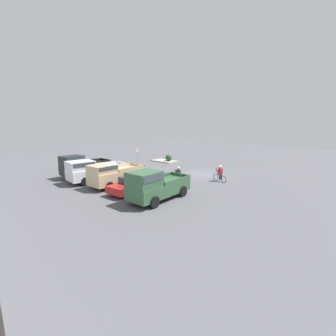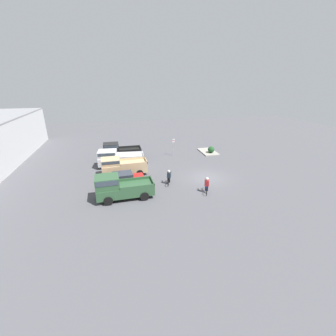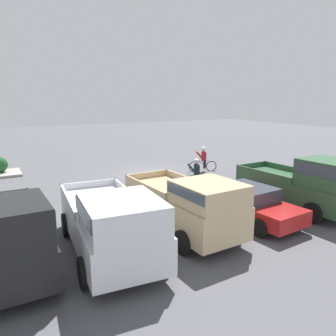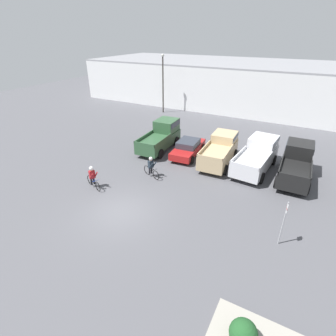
{
  "view_description": "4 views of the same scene",
  "coord_description": "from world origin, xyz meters",
  "px_view_note": "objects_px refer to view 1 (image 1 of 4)",
  "views": [
    {
      "loc": [
        -13.84,
        20.52,
        5.45
      ],
      "look_at": [
        0.88,
        4.24,
        1.2
      ],
      "focal_mm": 24.0,
      "sensor_mm": 36.0,
      "label": 1
    },
    {
      "loc": [
        -21.6,
        9.34,
        10.27
      ],
      "look_at": [
        0.88,
        4.24,
        1.2
      ],
      "focal_mm": 24.0,
      "sensor_mm": 36.0,
      "label": 2
    },
    {
      "loc": [
        8.7,
        18.29,
        4.65
      ],
      "look_at": [
        0.88,
        4.24,
        1.2
      ],
      "focal_mm": 35.0,
      "sensor_mm": 36.0,
      "label": 3
    },
    {
      "loc": [
        8.44,
        -9.69,
        9.51
      ],
      "look_at": [
        0.88,
        4.24,
        1.2
      ],
      "focal_mm": 28.0,
      "sensor_mm": 36.0,
      "label": 4
    }
  ],
  "objects_px": {
    "shrub": "(169,158)",
    "cyclist_1": "(220,173)",
    "pickup_truck_0": "(155,185)",
    "pickup_truck_1": "(114,174)",
    "pickup_truck_2": "(93,170)",
    "fire_lane_sign": "(137,155)",
    "pickup_truck_3": "(82,166)",
    "cyclist_0": "(178,174)",
    "sedan_0": "(134,184)"
  },
  "relations": [
    {
      "from": "shrub",
      "to": "cyclist_1",
      "type": "bearing_deg",
      "value": 155.16
    },
    {
      "from": "pickup_truck_0",
      "to": "pickup_truck_1",
      "type": "height_order",
      "value": "pickup_truck_0"
    },
    {
      "from": "pickup_truck_2",
      "to": "cyclist_1",
      "type": "xyz_separation_m",
      "value": [
        -9.1,
        -8.29,
        -0.27
      ]
    },
    {
      "from": "pickup_truck_1",
      "to": "fire_lane_sign",
      "type": "height_order",
      "value": "fire_lane_sign"
    },
    {
      "from": "pickup_truck_1",
      "to": "pickup_truck_3",
      "type": "height_order",
      "value": "pickup_truck_3"
    },
    {
      "from": "pickup_truck_1",
      "to": "pickup_truck_2",
      "type": "bearing_deg",
      "value": 7.8
    },
    {
      "from": "cyclist_0",
      "to": "cyclist_1",
      "type": "distance_m",
      "value": 4.13
    },
    {
      "from": "pickup_truck_0",
      "to": "cyclist_0",
      "type": "height_order",
      "value": "pickup_truck_0"
    },
    {
      "from": "pickup_truck_2",
      "to": "fire_lane_sign",
      "type": "distance_m",
      "value": 8.43
    },
    {
      "from": "cyclist_1",
      "to": "fire_lane_sign",
      "type": "height_order",
      "value": "fire_lane_sign"
    },
    {
      "from": "pickup_truck_0",
      "to": "shrub",
      "type": "bearing_deg",
      "value": -51.37
    },
    {
      "from": "pickup_truck_0",
      "to": "cyclist_0",
      "type": "xyz_separation_m",
      "value": [
        2.03,
        -5.12,
        -0.37
      ]
    },
    {
      "from": "sedan_0",
      "to": "pickup_truck_1",
      "type": "relative_size",
      "value": 0.88
    },
    {
      "from": "pickup_truck_2",
      "to": "shrub",
      "type": "relative_size",
      "value": 5.95
    },
    {
      "from": "pickup_truck_1",
      "to": "fire_lane_sign",
      "type": "distance_m",
      "value": 9.45
    },
    {
      "from": "pickup_truck_0",
      "to": "cyclist_1",
      "type": "relative_size",
      "value": 3.03
    },
    {
      "from": "sedan_0",
      "to": "fire_lane_sign",
      "type": "xyz_separation_m",
      "value": [
        8.44,
        -7.53,
        0.84
      ]
    },
    {
      "from": "pickup_truck_1",
      "to": "cyclist_1",
      "type": "bearing_deg",
      "value": -128.34
    },
    {
      "from": "pickup_truck_0",
      "to": "pickup_truck_3",
      "type": "bearing_deg",
      "value": -1.23
    },
    {
      "from": "pickup_truck_0",
      "to": "pickup_truck_3",
      "type": "distance_m",
      "value": 11.22
    },
    {
      "from": "cyclist_0",
      "to": "fire_lane_sign",
      "type": "xyz_separation_m",
      "value": [
        9.23,
        -2.81,
        0.71
      ]
    },
    {
      "from": "pickup_truck_3",
      "to": "fire_lane_sign",
      "type": "relative_size",
      "value": 1.98
    },
    {
      "from": "sedan_0",
      "to": "shrub",
      "type": "relative_size",
      "value": 4.75
    },
    {
      "from": "pickup_truck_3",
      "to": "pickup_truck_2",
      "type": "bearing_deg",
      "value": 174.73
    },
    {
      "from": "pickup_truck_1",
      "to": "cyclist_0",
      "type": "distance_m",
      "value": 5.94
    },
    {
      "from": "fire_lane_sign",
      "to": "sedan_0",
      "type": "bearing_deg",
      "value": 138.28
    },
    {
      "from": "pickup_truck_3",
      "to": "fire_lane_sign",
      "type": "xyz_separation_m",
      "value": [
        0.05,
        -7.69,
        0.33
      ]
    },
    {
      "from": "pickup_truck_1",
      "to": "pickup_truck_3",
      "type": "distance_m",
      "value": 5.61
    },
    {
      "from": "fire_lane_sign",
      "to": "pickup_truck_1",
      "type": "bearing_deg",
      "value": 126.84
    },
    {
      "from": "pickup_truck_2",
      "to": "cyclist_1",
      "type": "relative_size",
      "value": 3.28
    },
    {
      "from": "cyclist_0",
      "to": "pickup_truck_0",
      "type": "bearing_deg",
      "value": 111.67
    },
    {
      "from": "cyclist_1",
      "to": "pickup_truck_0",
      "type": "bearing_deg",
      "value": 85.59
    },
    {
      "from": "pickup_truck_0",
      "to": "shrub",
      "type": "relative_size",
      "value": 5.49
    },
    {
      "from": "sedan_0",
      "to": "pickup_truck_1",
      "type": "xyz_separation_m",
      "value": [
        2.78,
        0.03,
        0.41
      ]
    },
    {
      "from": "pickup_truck_2",
      "to": "fire_lane_sign",
      "type": "bearing_deg",
      "value": -70.57
    },
    {
      "from": "pickup_truck_1",
      "to": "pickup_truck_0",
      "type": "bearing_deg",
      "value": 176.14
    },
    {
      "from": "shrub",
      "to": "sedan_0",
      "type": "bearing_deg",
      "value": 121.37
    },
    {
      "from": "pickup_truck_0",
      "to": "pickup_truck_1",
      "type": "relative_size",
      "value": 1.02
    },
    {
      "from": "pickup_truck_2",
      "to": "pickup_truck_3",
      "type": "bearing_deg",
      "value": -5.27
    },
    {
      "from": "pickup_truck_1",
      "to": "pickup_truck_2",
      "type": "relative_size",
      "value": 0.91
    },
    {
      "from": "sedan_0",
      "to": "pickup_truck_2",
      "type": "height_order",
      "value": "pickup_truck_2"
    },
    {
      "from": "pickup_truck_3",
      "to": "cyclist_1",
      "type": "relative_size",
      "value": 2.89
    },
    {
      "from": "pickup_truck_0",
      "to": "cyclist_1",
      "type": "distance_m",
      "value": 8.31
    },
    {
      "from": "cyclist_1",
      "to": "fire_lane_sign",
      "type": "bearing_deg",
      "value": 1.65
    },
    {
      "from": "sedan_0",
      "to": "pickup_truck_2",
      "type": "distance_m",
      "value": 5.67
    },
    {
      "from": "cyclist_1",
      "to": "pickup_truck_2",
      "type": "bearing_deg",
      "value": 42.32
    },
    {
      "from": "pickup_truck_0",
      "to": "pickup_truck_2",
      "type": "relative_size",
      "value": 0.92
    },
    {
      "from": "pickup_truck_0",
      "to": "sedan_0",
      "type": "distance_m",
      "value": 2.9
    },
    {
      "from": "sedan_0",
      "to": "pickup_truck_3",
      "type": "relative_size",
      "value": 0.91
    },
    {
      "from": "pickup_truck_0",
      "to": "pickup_truck_1",
      "type": "distance_m",
      "value": 5.62
    }
  ]
}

